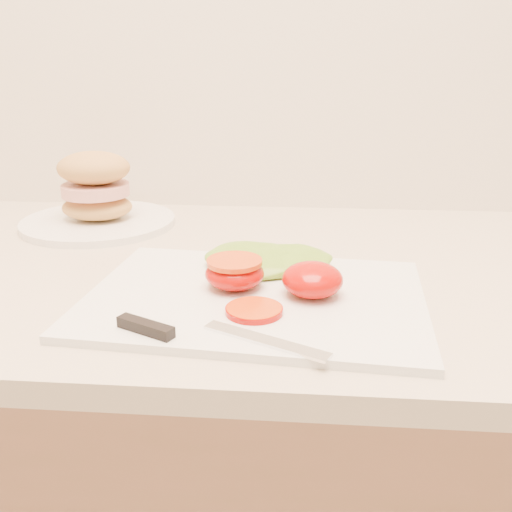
{
  "coord_description": "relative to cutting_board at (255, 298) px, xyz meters",
  "views": [
    {
      "loc": [
        -0.48,
        0.92,
        1.21
      ],
      "look_at": [
        -0.53,
        1.55,
        0.99
      ],
      "focal_mm": 40.0,
      "sensor_mm": 36.0,
      "label": 1
    }
  ],
  "objects": [
    {
      "name": "lettuce_leaf_0",
      "position": [
        -0.01,
        0.08,
        0.02
      ],
      "size": [
        0.15,
        0.11,
        0.03
      ],
      "primitive_type": "ellipsoid",
      "rotation": [
        0.0,
        0.0,
        -0.2
      ],
      "color": "#77A52B",
      "rests_on": "cutting_board"
    },
    {
      "name": "lettuce_leaf_1",
      "position": [
        0.04,
        0.09,
        0.02
      ],
      "size": [
        0.12,
        0.09,
        0.02
      ],
      "primitive_type": "ellipsoid",
      "rotation": [
        0.0,
        0.0,
        0.11
      ],
      "color": "#77A52B",
      "rests_on": "cutting_board"
    },
    {
      "name": "knife",
      "position": [
        -0.06,
        -0.11,
        0.01
      ],
      "size": [
        0.23,
        0.08,
        0.01
      ],
      "rotation": [
        0.0,
        0.0,
        -0.46
      ],
      "color": "silver",
      "rests_on": "cutting_board"
    },
    {
      "name": "tomato_half_dome",
      "position": [
        0.07,
        0.0,
        0.03
      ],
      "size": [
        0.07,
        0.07,
        0.04
      ],
      "primitive_type": "ellipsoid",
      "color": "#B50600",
      "rests_on": "cutting_board"
    },
    {
      "name": "sandwich_plate",
      "position": [
        -0.3,
        0.3,
        0.04
      ],
      "size": [
        0.26,
        0.26,
        0.13
      ],
      "rotation": [
        0.0,
        0.0,
        -0.09
      ],
      "color": "white",
      "rests_on": "counter"
    },
    {
      "name": "cutting_board",
      "position": [
        0.0,
        0.0,
        0.0
      ],
      "size": [
        0.42,
        0.32,
        0.01
      ],
      "primitive_type": "cube",
      "rotation": [
        0.0,
        0.0,
        -0.08
      ],
      "color": "silver",
      "rests_on": "counter"
    },
    {
      "name": "tomato_half_cut",
      "position": [
        -0.03,
        0.02,
        0.03
      ],
      "size": [
        0.07,
        0.07,
        0.04
      ],
      "color": "#B50600",
      "rests_on": "cutting_board"
    },
    {
      "name": "tomato_slice_0",
      "position": [
        0.0,
        -0.05,
        0.01
      ],
      "size": [
        0.06,
        0.06,
        0.01
      ],
      "primitive_type": "cylinder",
      "color": "#CC4E15",
      "rests_on": "cutting_board"
    }
  ]
}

